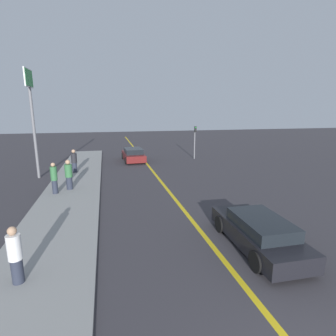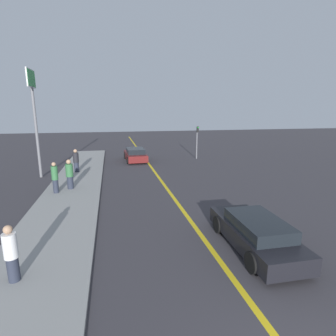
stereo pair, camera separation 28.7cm
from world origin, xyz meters
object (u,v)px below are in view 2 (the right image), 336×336
object	(u,v)px
pedestrian_mid_group	(55,178)
traffic_light	(197,139)
pedestrian_far_standing	(70,174)
roadside_sign	(33,99)
car_near_right_lane	(255,233)
pedestrian_near_curb	(11,254)
car_ahead_center	(135,155)
pedestrian_by_sign	(76,161)

from	to	relation	value
pedestrian_mid_group	traffic_light	size ratio (longest dim) A/B	0.55
pedestrian_far_standing	roadside_sign	xyz separation A→B (m)	(-2.64, 4.07, 4.55)
car_near_right_lane	traffic_light	xyz separation A→B (m)	(3.62, 17.40, 1.47)
pedestrian_far_standing	roadside_sign	distance (m)	6.65
pedestrian_mid_group	traffic_light	xyz separation A→B (m)	(11.76, 9.45, 1.01)
pedestrian_near_curb	traffic_light	world-z (taller)	traffic_light
car_near_right_lane	traffic_light	world-z (taller)	traffic_light
car_ahead_center	pedestrian_by_sign	xyz separation A→B (m)	(-5.00, -4.33, 0.42)
pedestrian_far_standing	pedestrian_by_sign	size ratio (longest dim) A/B	1.02
pedestrian_by_sign	traffic_light	distance (m)	12.00
pedestrian_mid_group	roadside_sign	distance (m)	6.86
traffic_light	car_near_right_lane	bearing A→B (deg)	-101.75
pedestrian_near_curb	pedestrian_far_standing	bearing A→B (deg)	88.16
car_ahead_center	traffic_light	xyz separation A→B (m)	(6.23, -0.21, 1.46)
car_ahead_center	pedestrian_far_standing	bearing A→B (deg)	-120.52
car_near_right_lane	pedestrian_far_standing	bearing A→B (deg)	131.79
car_near_right_lane	car_ahead_center	bearing A→B (deg)	99.51
car_ahead_center	pedestrian_mid_group	distance (m)	11.15
pedestrian_mid_group	roadside_sign	size ratio (longest dim) A/B	0.24
car_ahead_center	roadside_sign	size ratio (longest dim) A/B	0.57
pedestrian_far_standing	pedestrian_by_sign	bearing A→B (deg)	92.12
pedestrian_mid_group	roadside_sign	xyz separation A→B (m)	(-1.93, 4.77, 4.54)
car_ahead_center	pedestrian_near_curb	xyz separation A→B (m)	(-5.12, -18.03, 0.37)
pedestrian_by_sign	pedestrian_mid_group	bearing A→B (deg)	-95.73
pedestrian_near_curb	pedestrian_far_standing	size ratio (longest dim) A/B	0.92
car_near_right_lane	pedestrian_mid_group	xyz separation A→B (m)	(-8.14, 7.95, 0.47)
pedestrian_mid_group	traffic_light	world-z (taller)	traffic_light
pedestrian_far_standing	car_near_right_lane	bearing A→B (deg)	-49.30
pedestrian_by_sign	roadside_sign	bearing A→B (deg)	-166.97
car_ahead_center	traffic_light	bearing A→B (deg)	-4.19
pedestrian_mid_group	pedestrian_far_standing	xyz separation A→B (m)	(0.71, 0.70, -0.01)
roadside_sign	traffic_light	bearing A→B (deg)	18.89
car_ahead_center	pedestrian_by_sign	size ratio (longest dim) A/B	2.46
pedestrian_near_curb	pedestrian_mid_group	distance (m)	8.37
pedestrian_near_curb	roadside_sign	bearing A→B (deg)	100.13
pedestrian_by_sign	roadside_sign	distance (m)	5.22
roadside_sign	pedestrian_mid_group	bearing A→B (deg)	-67.97
car_ahead_center	roadside_sign	bearing A→B (deg)	-148.94
pedestrian_far_standing	pedestrian_by_sign	world-z (taller)	pedestrian_far_standing
pedestrian_by_sign	traffic_light	xyz separation A→B (m)	(11.23, 4.11, 1.04)
pedestrian_mid_group	pedestrian_far_standing	world-z (taller)	pedestrian_far_standing
car_ahead_center	pedestrian_near_curb	distance (m)	18.74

